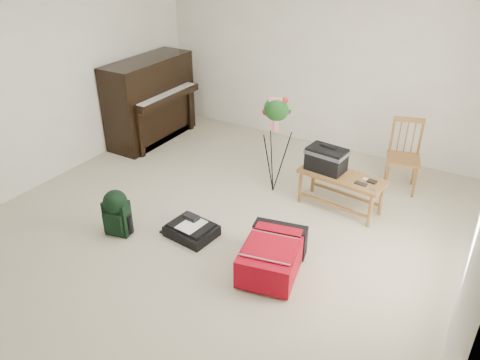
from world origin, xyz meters
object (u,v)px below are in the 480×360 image
Objects in this scene: flower_stand at (275,146)px; green_backpack at (116,211)px; bench at (331,165)px; red_suitcase at (275,253)px; piano at (151,102)px; dining_chair at (404,157)px; black_duffel at (192,230)px.

green_backpack is at bearing -135.91° from flower_stand.
flower_stand reaches higher than green_backpack.
bench is at bearing -11.99° from flower_stand.
red_suitcase is at bearing -84.18° from bench.
green_backpack is 0.42× the size of flower_stand.
piano reaches higher than bench.
bench is 1.18× the size of red_suitcase.
dining_chair is at bearing 18.70° from flower_stand.
black_duffel is at bearing -120.91° from bench.
black_duffel is (-1.67, -2.21, -0.37)m from dining_chair.
black_duffel is at bearing -118.12° from flower_stand.
piano is 2.42m from flower_stand.
red_suitcase is (-0.66, -2.23, -0.27)m from dining_chair.
green_backpack is at bearing -128.89° from bench.
red_suitcase is at bearing 5.14° from black_duffel.
flower_stand reaches higher than dining_chair.
dining_chair is 0.72× the size of flower_stand.
bench is 1.93× the size of green_backpack.
green_backpack is at bearing -146.08° from black_duffel.
black_duffel is at bearing -41.75° from piano.
bench reaches higher than red_suitcase.
flower_stand is at bearing 82.75° from black_duffel.
red_suitcase is at bearing -77.03° from flower_stand.
red_suitcase is at bearing -0.73° from green_backpack.
red_suitcase is 1.76m from green_backpack.
piano is 1.66× the size of dining_chair.
piano is 3.74m from dining_chair.
flower_stand is at bearing 105.98° from red_suitcase.
bench is 0.81× the size of flower_stand.
bench is at bearing -8.85° from piano.
red_suitcase reaches higher than black_duffel.
piano reaches higher than red_suitcase.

